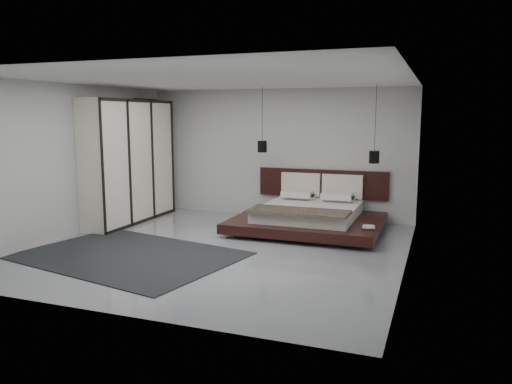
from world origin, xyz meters
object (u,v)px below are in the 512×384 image
at_px(rug, 129,255).
at_px(lattice_screen, 148,156).
at_px(pendant_right, 374,157).
at_px(bed, 310,215).
at_px(wardrobe, 129,161).
at_px(pendant_left, 262,146).

bearing_deg(rug, lattice_screen, 117.45).
bearing_deg(pendant_right, rug, -136.15).
xyz_separation_m(bed, wardrobe, (-3.75, -0.55, 0.99)).
relative_size(lattice_screen, rug, 0.77).
xyz_separation_m(pendant_right, wardrobe, (-4.90, -1.00, -0.16)).
distance_m(pendant_left, pendant_right, 2.31).
height_order(bed, wardrobe, wardrobe).
bearing_deg(bed, pendant_right, 21.09).
bearing_deg(wardrobe, rug, -56.58).
bearing_deg(wardrobe, pendant_right, 11.51).
bearing_deg(pendant_left, lattice_screen, 178.00).
bearing_deg(wardrobe, pendant_left, 21.01).
bearing_deg(pendant_left, pendant_right, -0.00).
relative_size(lattice_screen, pendant_right, 1.74).
distance_m(pendant_left, rug, 3.79).
xyz_separation_m(lattice_screen, pendant_right, (5.15, -0.10, 0.13)).
distance_m(pendant_right, rug, 4.93).
height_order(pendant_right, rug, pendant_right).
bearing_deg(bed, rug, -128.56).
xyz_separation_m(lattice_screen, wardrobe, (0.25, -1.10, -0.02)).
bearing_deg(pendant_left, bed, -21.09).
relative_size(pendant_left, rug, 0.40).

